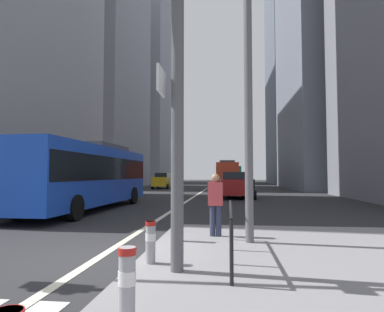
{
  "coord_description": "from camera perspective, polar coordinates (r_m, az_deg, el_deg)",
  "views": [
    {
      "loc": [
        2.77,
        -6.94,
        1.78
      ],
      "look_at": [
        -1.53,
        31.99,
        3.9
      ],
      "focal_mm": 31.44,
      "sensor_mm": 36.0,
      "label": 1
    }
  ],
  "objects": [
    {
      "name": "bollard_right",
      "position": [
        6.41,
        -7.05,
        -13.9
      ],
      "size": [
        0.2,
        0.2,
        0.76
      ],
      "color": "#99999E",
      "rests_on": "median_island"
    },
    {
      "name": "street_lamp_post",
      "position": [
        8.98,
        9.44,
        19.89
      ],
      "size": [
        5.5,
        0.32,
        8.0
      ],
      "color": "#56565B",
      "rests_on": "median_island"
    },
    {
      "name": "bollard_back",
      "position": [
        8.38,
        -2.11,
        -10.94
      ],
      "size": [
        0.2,
        0.2,
        0.88
      ],
      "color": "#99999E",
      "rests_on": "median_island"
    },
    {
      "name": "city_bus_red_distant",
      "position": [
        61.05,
        6.92,
        -3.03
      ],
      "size": [
        2.85,
        10.81,
        3.4
      ],
      "color": "#198456",
      "rests_on": "ground"
    },
    {
      "name": "pedestrian_railing",
      "position": [
        6.85,
        6.6,
        -10.89
      ],
      "size": [
        0.06,
        3.53,
        0.98
      ],
      "color": "black",
      "rests_on": "median_island"
    },
    {
      "name": "traffic_signal_gantry",
      "position": [
        6.9,
        -22.23,
        17.11
      ],
      "size": [
        6.69,
        0.65,
        6.0
      ],
      "color": "#515156",
      "rests_on": "median_island"
    },
    {
      "name": "office_tower_left_mid",
      "position": [
        50.6,
        -16.24,
        13.65
      ],
      "size": [
        12.02,
        17.11,
        32.52
      ],
      "primitive_type": "cube",
      "color": "gray",
      "rests_on": "ground"
    },
    {
      "name": "pedestrian_waiting",
      "position": [
        9.0,
        4.01,
        -7.71
      ],
      "size": [
        0.39,
        0.26,
        1.64
      ],
      "color": "#2D334C",
      "rests_on": "median_island"
    },
    {
      "name": "office_tower_left_far",
      "position": [
        76.24,
        -8.34,
        11.71
      ],
      "size": [
        12.98,
        25.17,
        42.45
      ],
      "primitive_type": "cube",
      "color": "gray",
      "rests_on": "ground"
    },
    {
      "name": "ground_plane",
      "position": [
        27.14,
        0.44,
        -6.86
      ],
      "size": [
        160.0,
        160.0,
        0.0
      ],
      "primitive_type": "plane",
      "color": "#28282B"
    },
    {
      "name": "car_receding_far",
      "position": [
        25.24,
        6.93,
        -4.87
      ],
      "size": [
        2.18,
        4.63,
        1.94
      ],
      "color": "maroon",
      "rests_on": "ground"
    },
    {
      "name": "office_tower_right_far",
      "position": [
        69.39,
        18.41,
        13.91
      ],
      "size": [
        12.81,
        16.04,
        43.78
      ],
      "primitive_type": "cube",
      "color": "slate",
      "rests_on": "ground"
    },
    {
      "name": "city_bus_blue_oncoming",
      "position": [
        17.53,
        -17.24,
        -2.78
      ],
      "size": [
        2.83,
        11.57,
        3.4
      ],
      "color": "blue",
      "rests_on": "ground"
    },
    {
      "name": "lane_centre_line",
      "position": [
        37.09,
        2.02,
        -5.84
      ],
      "size": [
        0.2,
        80.0,
        0.01
      ],
      "primitive_type": "cube",
      "color": "beige",
      "rests_on": "ground"
    },
    {
      "name": "car_oncoming_mid",
      "position": [
        41.92,
        -5.02,
        -4.17
      ],
      "size": [
        2.12,
        4.32,
        1.94
      ],
      "color": "gold",
      "rests_on": "ground"
    },
    {
      "name": "car_receding_near",
      "position": [
        25.36,
        8.4,
        -4.86
      ],
      "size": [
        2.13,
        4.08,
        1.94
      ],
      "color": "black",
      "rests_on": "ground"
    },
    {
      "name": "office_tower_right_mid",
      "position": [
        50.15,
        24.09,
        22.95
      ],
      "size": [
        13.99,
        18.42,
        47.17
      ],
      "primitive_type": "cube",
      "color": "slate",
      "rests_on": "ground"
    },
    {
      "name": "bollard_left",
      "position": [
        3.89,
        -10.98,
        -20.36
      ],
      "size": [
        0.2,
        0.2,
        0.85
      ],
      "color": "#99999E",
      "rests_on": "median_island"
    },
    {
      "name": "city_bus_red_receding",
      "position": [
        42.51,
        5.95,
        -3.01
      ],
      "size": [
        2.84,
        10.88,
        3.4
      ],
      "color": "red",
      "rests_on": "ground"
    }
  ]
}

